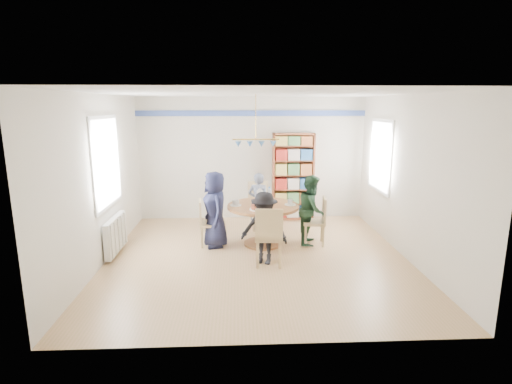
{
  "coord_description": "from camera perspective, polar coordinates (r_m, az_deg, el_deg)",
  "views": [
    {
      "loc": [
        -0.32,
        -6.34,
        2.52
      ],
      "look_at": [
        0.0,
        0.4,
        1.05
      ],
      "focal_mm": 28.0,
      "sensor_mm": 36.0,
      "label": 1
    }
  ],
  "objects": [
    {
      "name": "chair_far",
      "position": [
        8.31,
        0.45,
        -1.54
      ],
      "size": [
        0.49,
        0.49,
        0.97
      ],
      "color": "tan",
      "rests_on": "ground"
    },
    {
      "name": "bookshelf",
      "position": [
        8.9,
        5.31,
        2.08
      ],
      "size": [
        0.92,
        0.28,
        1.93
      ],
      "color": "brown",
      "rests_on": "ground"
    },
    {
      "name": "person_left",
      "position": [
        7.21,
        -5.86,
        -2.48
      ],
      "size": [
        0.62,
        0.77,
        1.38
      ],
      "primitive_type": "imported",
      "rotation": [
        0.0,
        0.0,
        -1.27
      ],
      "color": "#171A34",
      "rests_on": "ground"
    },
    {
      "name": "room_shell",
      "position": [
        7.26,
        -2.24,
        5.39
      ],
      "size": [
        5.0,
        5.0,
        5.0
      ],
      "color": "white",
      "rests_on": "ground"
    },
    {
      "name": "chair_right",
      "position": [
        7.4,
        8.89,
        -3.79
      ],
      "size": [
        0.43,
        0.43,
        0.89
      ],
      "color": "tan",
      "rests_on": "ground"
    },
    {
      "name": "person_far",
      "position": [
        8.09,
        0.37,
        -1.44
      ],
      "size": [
        0.5,
        0.39,
        1.2
      ],
      "primitive_type": "imported",
      "rotation": [
        0.0,
        0.0,
        2.87
      ],
      "color": "gray",
      "rests_on": "ground"
    },
    {
      "name": "radiator",
      "position": [
        7.29,
        -19.4,
        -5.74
      ],
      "size": [
        0.12,
        1.0,
        0.6
      ],
      "color": "silver",
      "rests_on": "ground"
    },
    {
      "name": "chair_left",
      "position": [
        7.33,
        -7.16,
        -4.05
      ],
      "size": [
        0.42,
        0.42,
        0.85
      ],
      "color": "tan",
      "rests_on": "ground"
    },
    {
      "name": "ground",
      "position": [
        6.83,
        0.16,
        -9.37
      ],
      "size": [
        5.0,
        5.0,
        0.0
      ],
      "primitive_type": "plane",
      "color": "tan"
    },
    {
      "name": "tableware",
      "position": [
        7.23,
        0.8,
        -1.31
      ],
      "size": [
        1.19,
        1.19,
        0.31
      ],
      "color": "white",
      "rests_on": "dining_table"
    },
    {
      "name": "dining_table",
      "position": [
        7.28,
        1.01,
        -3.36
      ],
      "size": [
        1.3,
        1.3,
        0.75
      ],
      "color": "brown",
      "rests_on": "ground"
    },
    {
      "name": "person_near",
      "position": [
        6.42,
        1.18,
        -5.19
      ],
      "size": [
        0.87,
        0.68,
        1.18
      ],
      "primitive_type": "imported",
      "rotation": [
        0.0,
        0.0,
        -0.35
      ],
      "color": "black",
      "rests_on": "ground"
    },
    {
      "name": "chair_near",
      "position": [
        6.31,
        1.87,
        -6.04
      ],
      "size": [
        0.47,
        0.47,
        0.97
      ],
      "color": "tan",
      "rests_on": "ground"
    },
    {
      "name": "person_right",
      "position": [
        7.4,
        7.98,
        -2.52
      ],
      "size": [
        0.63,
        0.73,
        1.28
      ],
      "primitive_type": "imported",
      "rotation": [
        0.0,
        0.0,
        1.31
      ],
      "color": "#19331F",
      "rests_on": "ground"
    }
  ]
}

